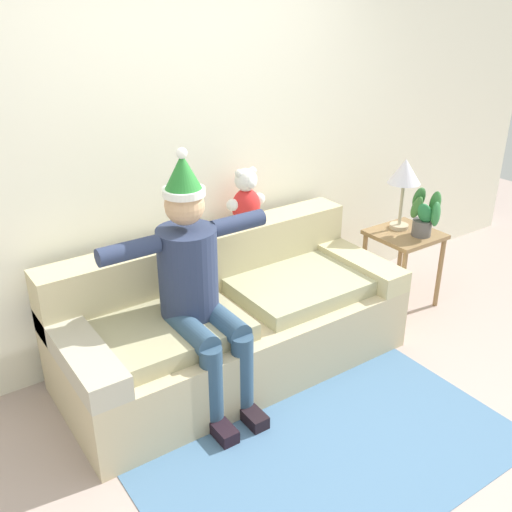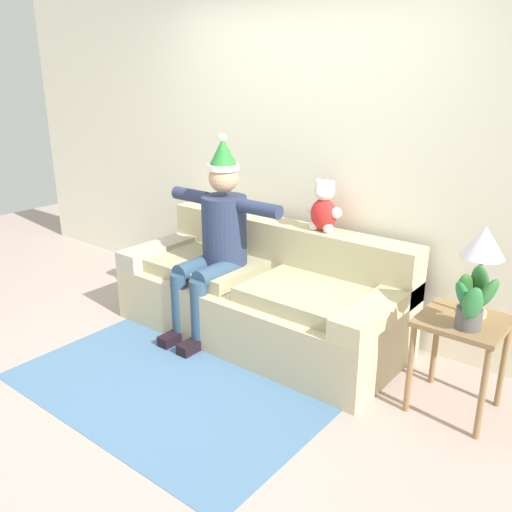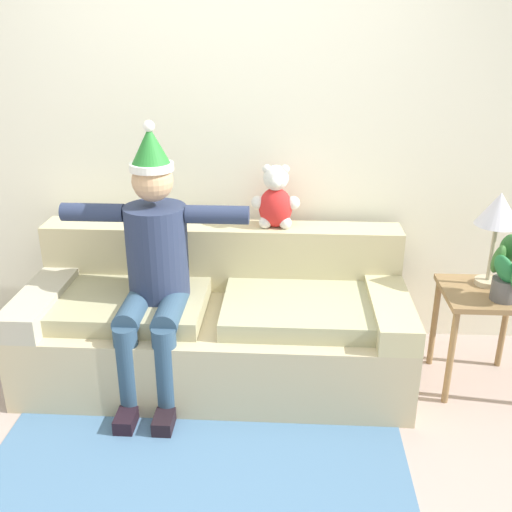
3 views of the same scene
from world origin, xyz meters
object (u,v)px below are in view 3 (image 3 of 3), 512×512
(table_lamp, at_px, (498,214))
(potted_plant, at_px, (510,271))
(person_seated, at_px, (154,263))
(side_table, at_px, (484,309))
(teddy_bear, at_px, (276,199))
(couch, at_px, (217,321))

(table_lamp, bearing_deg, potted_plant, -80.16)
(person_seated, distance_m, side_table, 1.84)
(potted_plant, bearing_deg, teddy_bear, 159.26)
(table_lamp, bearing_deg, person_seated, -174.33)
(person_seated, bearing_deg, couch, 27.92)
(person_seated, bearing_deg, side_table, 2.91)
(side_table, xyz_separation_m, table_lamp, (0.03, 0.09, 0.52))
(couch, xyz_separation_m, side_table, (1.50, -0.07, 0.17))
(person_seated, distance_m, potted_plant, 1.88)
(couch, relative_size, person_seated, 1.45)
(teddy_bear, bearing_deg, side_table, -17.13)
(teddy_bear, height_order, side_table, teddy_bear)
(teddy_bear, distance_m, potted_plant, 1.34)
(teddy_bear, distance_m, side_table, 1.33)
(potted_plant, bearing_deg, person_seated, 179.58)
(table_lamp, xyz_separation_m, potted_plant, (0.03, -0.20, -0.25))
(person_seated, height_order, table_lamp, person_seated)
(couch, xyz_separation_m, table_lamp, (1.53, 0.02, 0.69))
(person_seated, height_order, teddy_bear, person_seated)
(table_lamp, relative_size, potted_plant, 1.50)
(side_table, bearing_deg, person_seated, -177.09)
(person_seated, relative_size, teddy_bear, 3.93)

